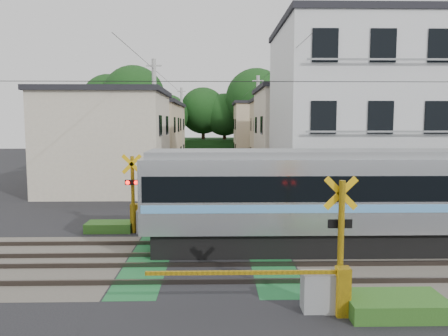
{
  "coord_description": "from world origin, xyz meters",
  "views": [
    {
      "loc": [
        0.18,
        -13.11,
        4.27
      ],
      "look_at": [
        0.55,
        5.0,
        2.39
      ],
      "focal_mm": 35.0,
      "sensor_mm": 36.0,
      "label": 1
    }
  ],
  "objects_px": {
    "crossing_signal_far": "(144,215)",
    "apartment_block": "(375,115)",
    "crossing_signal_near": "(322,282)",
    "pedestrian": "(207,157)"
  },
  "relations": [
    {
      "from": "crossing_signal_far",
      "to": "apartment_block",
      "type": "distance_m",
      "value": 13.14
    },
    {
      "from": "crossing_signal_near",
      "to": "crossing_signal_far",
      "type": "bearing_deg",
      "value": 125.29
    },
    {
      "from": "crossing_signal_far",
      "to": "apartment_block",
      "type": "bearing_deg",
      "value": 27.78
    },
    {
      "from": "crossing_signal_far",
      "to": "pedestrian",
      "type": "relative_size",
      "value": 3.06
    },
    {
      "from": "pedestrian",
      "to": "crossing_signal_far",
      "type": "bearing_deg",
      "value": 73.74
    },
    {
      "from": "crossing_signal_far",
      "to": "apartment_block",
      "type": "xyz_separation_m",
      "value": [
        11.09,
        5.84,
        3.94
      ]
    },
    {
      "from": "crossing_signal_near",
      "to": "apartment_block",
      "type": "bearing_deg",
      "value": 65.78
    },
    {
      "from": "apartment_block",
      "to": "pedestrian",
      "type": "bearing_deg",
      "value": 112.23
    },
    {
      "from": "crossing_signal_far",
      "to": "pedestrian",
      "type": "height_order",
      "value": "crossing_signal_far"
    },
    {
      "from": "crossing_signal_near",
      "to": "crossing_signal_far",
      "type": "distance_m",
      "value": 8.95
    }
  ]
}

